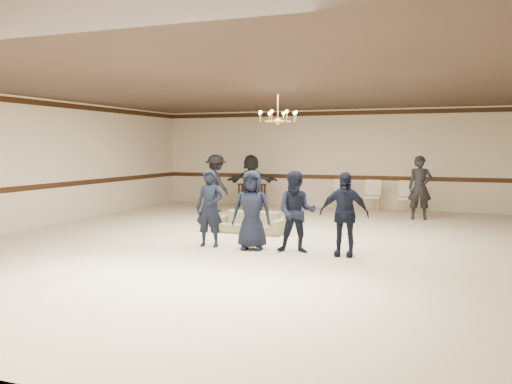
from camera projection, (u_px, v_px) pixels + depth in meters
room at (263, 166)px, 11.07m from camera, size 12.01×14.01×3.21m
chair_rail at (334, 177)px, 17.64m from camera, size 12.00×0.02×0.14m
crown_molding at (335, 113)px, 17.47m from camera, size 12.00×0.02×0.14m
chandelier at (278, 107)px, 11.89m from camera, size 0.94×0.94×0.89m
boy_a at (210, 208)px, 10.76m from camera, size 0.59×0.42×1.55m
boy_b at (252, 210)px, 10.45m from camera, size 0.83×0.63×1.55m
boy_c at (296, 212)px, 10.13m from camera, size 0.84×0.71×1.55m
boy_d at (344, 214)px, 9.82m from camera, size 0.92×0.40×1.55m
settee at (250, 222)px, 12.53m from camera, size 1.73×0.76×0.49m
adult_left at (216, 183)px, 16.55m from camera, size 1.30×1.16×1.75m
adult_mid at (251, 182)px, 16.89m from camera, size 1.69×0.78×1.75m
adult_right at (420, 188)px, 14.75m from camera, size 0.69×0.50×1.75m
banquet_chair_left at (340, 195)px, 16.79m from camera, size 0.48×0.48×0.96m
banquet_chair_mid at (372, 196)px, 16.45m from camera, size 0.50×0.50×0.96m
banquet_chair_right at (406, 198)px, 16.10m from camera, size 0.50×0.50×0.96m
console_table at (252, 195)px, 18.03m from camera, size 0.94×0.46×0.76m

